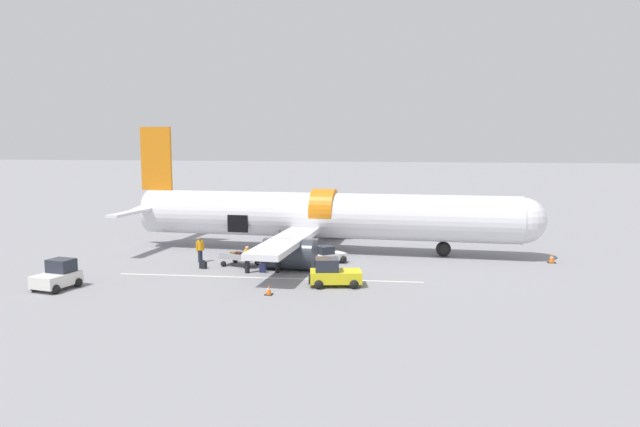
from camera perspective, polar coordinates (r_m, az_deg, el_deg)
ground_plane at (r=41.81m, az=-0.43°, el=-5.06°), size 500.00×500.00×0.00m
apron_marking_line at (r=37.67m, az=-5.28°, el=-6.42°), size 20.15×2.00×0.01m
airplane at (r=46.20m, az=-0.08°, el=-0.31°), size 34.47×26.26×10.17m
baggage_tug_lead at (r=35.33m, az=1.33°, el=-6.06°), size 3.52×2.56×1.72m
baggage_tug_mid at (r=38.07m, az=-24.75°, el=-5.74°), size 2.41×2.90×1.76m
baggage_tug_rear at (r=41.96m, az=0.83°, el=-4.24°), size 2.59×2.55×1.31m
baggage_cart_loading at (r=41.38m, az=-7.88°, el=-4.49°), size 3.73×2.30×1.16m
ground_crew_loader_a at (r=39.03m, az=-7.29°, el=-4.52°), size 0.58×0.62×1.86m
ground_crew_loader_b at (r=38.93m, az=-4.30°, el=-4.63°), size 0.44×0.59×1.70m
ground_crew_driver at (r=43.18m, az=-11.90°, el=-3.50°), size 0.60×0.60×1.86m
ground_crew_supervisor at (r=42.64m, az=-2.69°, el=-3.53°), size 0.60×0.56×1.81m
suitcase_on_tarmac_upright at (r=39.17m, az=-5.77°, el=-5.43°), size 0.46×0.25×0.74m
suitcase_on_tarmac_spare at (r=41.06m, az=-11.61°, el=-5.07°), size 0.53×0.38×0.61m
safety_cone_nose at (r=45.51m, az=22.16°, el=-4.17°), size 0.59×0.59×0.70m
safety_cone_engine_left at (r=33.49m, az=-5.14°, el=-7.62°), size 0.46×0.46×0.61m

